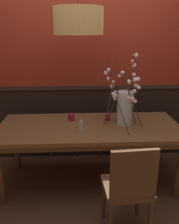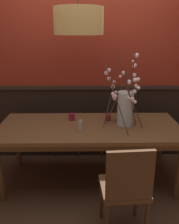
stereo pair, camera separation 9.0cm
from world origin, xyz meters
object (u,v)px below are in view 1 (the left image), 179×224
Objects in this scene: chair_far_side_right at (110,117)px; condiment_bottle at (81,126)px; chair_far_side_left at (65,118)px; candle_holder_nearer_edge at (71,117)px; vase_with_blossoms at (125,106)px; pendant_lamp at (78,21)px; chair_near_side_right at (129,186)px; candle_holder_nearer_center at (107,117)px; dining_table at (90,132)px.

chair_far_side_right is 7.28× the size of condiment_bottle.
chair_far_side_left is 0.97× the size of chair_far_side_right.
chair_far_side_right is at bearing 49.83° from candle_holder_nearer_edge.
pendant_lamp is (-0.53, 0.02, 0.93)m from vase_with_blossoms.
vase_with_blossoms reaches higher than chair_near_side_right.
chair_far_side_right is at bearing 88.26° from chair_near_side_right.
chair_near_side_right is 1.08× the size of vase_with_blossoms.
chair_far_side_right reaches higher than candle_holder_nearer_center.
candle_holder_nearer_edge is (0.12, -0.69, 0.26)m from chair_far_side_left.
candle_holder_nearer_edge is 1.12m from pendant_lamp.
dining_table is 0.94m from chair_far_side_right.
candle_holder_nearer_edge is at bearing 107.53° from condiment_bottle.
condiment_bottle is at bearing -122.65° from dining_table.
vase_with_blossoms is 10.02× the size of candle_holder_nearer_edge.
chair_far_side_left reaches higher than candle_holder_nearer_center.
pendant_lamp is at bearing -51.70° from candle_holder_nearer_edge.
chair_far_side_left is 1.10m from condiment_bottle.
chair_far_side_left is at bearing 105.42° from pendant_lamp.
candle_holder_nearer_center is 0.45m from candle_holder_nearer_edge.
candle_holder_nearer_edge is 0.65× the size of condiment_bottle.
chair_far_side_left is 1.10× the size of vase_with_blossoms.
candle_holder_nearer_center is 1.17m from pendant_lamp.
candle_holder_nearer_center is 0.47m from condiment_bottle.
chair_near_side_right is 1.71m from pendant_lamp.
chair_far_side_right is at bearing 67.84° from dining_table.
chair_near_side_right reaches higher than condiment_bottle.
chair_far_side_right is 0.75m from candle_holder_nearer_center.
chair_far_side_left reaches higher than dining_table.
condiment_bottle is (-0.10, -0.16, 0.14)m from dining_table.
chair_near_side_right reaches higher than candle_holder_nearer_edge.
candle_holder_nearer_edge is at bearing -130.17° from chair_far_side_right.
chair_far_side_left reaches higher than condiment_bottle.
pendant_lamp reaches higher than candle_holder_nearer_edge.
candle_holder_nearer_edge is at bearing 115.96° from chair_near_side_right.
condiment_bottle is at bearing -134.95° from candle_holder_nearer_center.
pendant_lamp is (-0.34, -0.11, 1.11)m from candle_holder_nearer_center.
chair_far_side_right is (0.35, 0.87, -0.13)m from dining_table.
chair_far_side_left is 11.51× the size of candle_holder_nearer_center.
dining_table is 16.00× the size of condiment_bottle.
chair_far_side_left is 10.98× the size of candle_holder_nearer_edge.
candle_holder_nearer_center is at bearing 17.79° from pendant_lamp.
dining_table is 2.20× the size of chair_far_side_right.
condiment_bottle is at bearing -87.72° from pendant_lamp.
chair_far_side_right reaches higher than dining_table.
pendant_lamp is at bearing 113.96° from chair_near_side_right.
chair_far_side_right reaches higher than chair_far_side_left.
candle_holder_nearer_edge is (-0.57, -0.67, 0.26)m from chair_far_side_right.
chair_far_side_right reaches higher than candle_holder_nearer_edge.
candle_holder_nearer_edge is at bearing -79.90° from chair_far_side_left.
candle_holder_nearer_center is at bearing -2.67° from candle_holder_nearer_edge.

